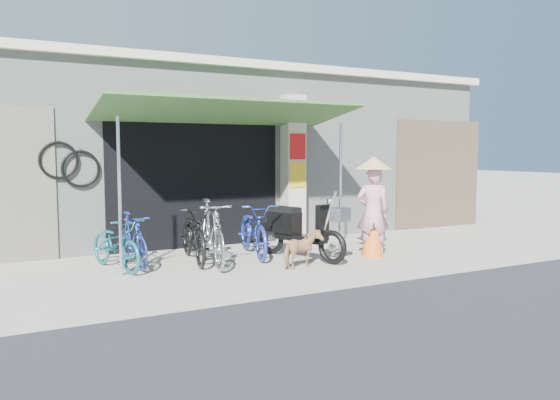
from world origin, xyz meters
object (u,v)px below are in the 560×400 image
bike_teal (116,244)px  bike_navy (254,229)px  nun (373,207)px  street_dog (302,249)px  bike_silver (211,233)px  bike_black (194,234)px  moped (298,229)px  bike_blue (132,240)px

bike_teal → bike_navy: (2.39, 0.03, 0.07)m
nun → street_dog: bearing=37.9°
bike_silver → street_dog: size_ratio=2.51×
bike_black → moped: size_ratio=0.94×
bike_teal → nun: bearing=-27.8°
bike_black → moped: 1.78m
bike_silver → moped: moped is taller
bike_teal → nun: size_ratio=0.88×
bike_silver → moped: bearing=1.8°
bike_blue → moped: bearing=-18.1°
bike_black → bike_navy: size_ratio=1.00×
bike_teal → moped: 3.02m
bike_black → nun: 3.14m
moped → bike_navy: bearing=117.0°
bike_black → nun: size_ratio=1.02×
street_dog → nun: bearing=-97.2°
bike_navy → nun: bearing=-17.4°
street_dog → nun: (1.60, 0.29, 0.57)m
bike_teal → bike_silver: bike_silver is taller
bike_teal → bike_navy: bike_navy is taller
moped → nun: nun is taller
bike_navy → street_dog: 1.33m
bike_silver → moped: size_ratio=0.93×
bike_black → bike_silver: 0.43m
bike_black → bike_navy: 1.10m
street_dog → nun: size_ratio=0.40×
bike_silver → nun: 2.88m
bike_blue → bike_navy: bike_navy is taller
bike_silver → bike_blue: bearing=165.8°
bike_silver → bike_navy: size_ratio=0.98×
bike_blue → moped: size_ratio=0.76×
bike_black → street_dog: size_ratio=2.54×
bike_silver → moped: 1.54m
street_dog → bike_teal: bearing=46.8°
bike_blue → bike_teal: bearing=-164.8°
bike_blue → bike_navy: bearing=-6.6°
street_dog → moped: 0.82m
bike_silver → bike_navy: bike_silver is taller
street_dog → bike_blue: bearing=42.4°
bike_black → street_dog: 1.88m
bike_teal → nun: 4.37m
bike_teal → bike_blue: bike_blue is taller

